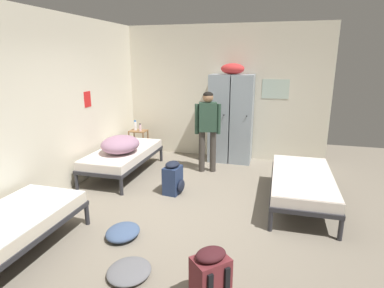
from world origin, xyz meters
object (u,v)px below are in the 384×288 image
bed_right (302,181)px  person_traveler (208,124)px  bedding_heap (120,144)px  lotion_bottle (140,128)px  clothes_pile_grey (129,271)px  clothes_pile_denim (123,232)px  locker_bank (231,117)px  shelf_unit (139,140)px  backpack_navy (173,178)px  bed_left_rear (123,155)px  water_bottle (135,126)px  bed_left_front (3,229)px  backpack_maroon (210,277)px

bed_right → person_traveler: 2.08m
bed_right → bedding_heap: bearing=174.5°
bedding_heap → lotion_bottle: bedding_heap is taller
clothes_pile_grey → clothes_pile_denim: size_ratio=1.01×
locker_bank → bedding_heap: bearing=-139.1°
person_traveler → shelf_unit: bearing=158.8°
bed_right → backpack_navy: bearing=-176.7°
clothes_pile_grey → bed_left_rear: bearing=117.9°
person_traveler → clothes_pile_denim: 2.81m
bed_left_rear → clothes_pile_denim: bearing=-63.4°
water_bottle → clothes_pile_grey: bearing=-66.1°
person_traveler → water_bottle: (-1.86, 0.71, -0.27)m
bed_left_front → clothes_pile_denim: bed_left_front is taller
person_traveler → bed_left_front: bearing=-114.3°
bed_right → water_bottle: 3.98m
bed_left_rear → person_traveler: bearing=20.2°
bed_left_front → clothes_pile_denim: 1.32m
bedding_heap → backpack_maroon: (2.25, -2.64, -0.39)m
clothes_pile_grey → backpack_navy: bearing=95.9°
bed_left_front → bed_right: (3.23, 2.32, 0.00)m
clothes_pile_grey → clothes_pile_denim: 0.76m
bed_left_front → water_bottle: (-0.33, 4.09, 0.29)m
locker_bank → backpack_maroon: (0.46, -4.20, -0.71)m
bedding_heap → bed_right: bearing=-5.5°
bed_left_front → lotion_bottle: lotion_bottle is taller
clothes_pile_grey → locker_bank: bearing=84.0°
bedding_heap → clothes_pile_grey: bedding_heap is taller
bed_left_rear → backpack_maroon: size_ratio=3.45×
locker_bank → person_traveler: bearing=-112.5°
water_bottle → lotion_bottle: size_ratio=1.31×
locker_bank → bed_left_rear: 2.37m
bed_left_front → bedding_heap: bearing=88.7°
backpack_maroon → bed_right: bearing=68.6°
water_bottle → lotion_bottle: water_bottle is taller
lotion_bottle → clothes_pile_denim: bearing=-69.7°
bedding_heap → lotion_bottle: size_ratio=4.40×
bed_right → bedding_heap: (-3.17, 0.30, 0.26)m
bedding_heap → backpack_navy: (1.16, -0.42, -0.39)m
locker_bank → backpack_navy: bearing=-107.9°
bed_right → lotion_bottle: (-3.41, 1.71, 0.27)m
water_bottle → clothes_pile_denim: water_bottle is taller
bed_right → locker_bank: bearing=126.5°
clothes_pile_denim → clothes_pile_grey: bearing=-58.1°
locker_bank → shelf_unit: 2.20m
bed_left_front → clothes_pile_grey: (1.43, 0.11, -0.33)m
shelf_unit → person_traveler: size_ratio=0.36×
lotion_bottle → person_traveler: bearing=-20.8°
bed_left_front → bed_left_rear: same height
shelf_unit → bed_left_front: size_ratio=0.30×
bed_left_front → person_traveler: (1.53, 3.38, 0.56)m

